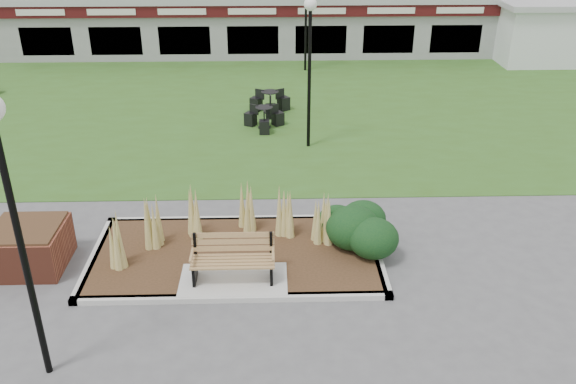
{
  "coord_description": "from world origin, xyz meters",
  "views": [
    {
      "loc": [
        0.82,
        -10.3,
        7.3
      ],
      "look_at": [
        1.17,
        2.0,
        1.2
      ],
      "focal_mm": 38.0,
      "sensor_mm": 36.0,
      "label": 1
    }
  ],
  "objects_px": {
    "food_pavilion": "(253,24)",
    "service_hut": "(543,31)",
    "lamp_post_mid_right": "(310,41)",
    "car_black": "(26,15)",
    "bistro_set_c": "(270,106)",
    "bistro_set_b": "(264,121)",
    "lamp_post_near_right": "(7,183)",
    "park_bench": "(233,258)",
    "brick_planter": "(29,246)"
  },
  "relations": [
    {
      "from": "food_pavilion",
      "to": "service_hut",
      "type": "xyz_separation_m",
      "value": [
        13.5,
        -1.96,
        -0.03
      ]
    },
    {
      "from": "service_hut",
      "to": "lamp_post_mid_right",
      "type": "height_order",
      "value": "lamp_post_mid_right"
    },
    {
      "from": "service_hut",
      "to": "car_black",
      "type": "relative_size",
      "value": 0.99
    },
    {
      "from": "bistro_set_c",
      "to": "car_black",
      "type": "distance_m",
      "value": 21.58
    },
    {
      "from": "bistro_set_b",
      "to": "bistro_set_c",
      "type": "distance_m",
      "value": 1.6
    },
    {
      "from": "car_black",
      "to": "lamp_post_near_right",
      "type": "bearing_deg",
      "value": -176.57
    },
    {
      "from": "park_bench",
      "to": "bistro_set_b",
      "type": "bearing_deg",
      "value": 86.38
    },
    {
      "from": "lamp_post_mid_right",
      "to": "lamp_post_near_right",
      "type": "bearing_deg",
      "value": -116.52
    },
    {
      "from": "park_bench",
      "to": "bistro_set_b",
      "type": "distance_m",
      "value": 9.13
    },
    {
      "from": "car_black",
      "to": "bistro_set_b",
      "type": "bearing_deg",
      "value": -157.68
    },
    {
      "from": "car_black",
      "to": "park_bench",
      "type": "bearing_deg",
      "value": -169.52
    },
    {
      "from": "food_pavilion",
      "to": "lamp_post_mid_right",
      "type": "distance_m",
      "value": 12.59
    },
    {
      "from": "bistro_set_c",
      "to": "lamp_post_near_right",
      "type": "bearing_deg",
      "value": -105.92
    },
    {
      "from": "brick_planter",
      "to": "car_black",
      "type": "height_order",
      "value": "car_black"
    },
    {
      "from": "lamp_post_near_right",
      "to": "bistro_set_c",
      "type": "distance_m",
      "value": 14.15
    },
    {
      "from": "service_hut",
      "to": "car_black",
      "type": "height_order",
      "value": "service_hut"
    },
    {
      "from": "park_bench",
      "to": "lamp_post_mid_right",
      "type": "bearing_deg",
      "value": 75.06
    },
    {
      "from": "food_pavilion",
      "to": "bistro_set_b",
      "type": "xyz_separation_m",
      "value": [
        0.58,
        -10.61,
        -1.21
      ]
    },
    {
      "from": "service_hut",
      "to": "lamp_post_mid_right",
      "type": "bearing_deg",
      "value": -138.12
    },
    {
      "from": "bistro_set_b",
      "to": "lamp_post_mid_right",
      "type": "bearing_deg",
      "value": -50.18
    },
    {
      "from": "bistro_set_b",
      "to": "food_pavilion",
      "type": "bearing_deg",
      "value": 93.11
    },
    {
      "from": "food_pavilion",
      "to": "lamp_post_mid_right",
      "type": "relative_size",
      "value": 5.38
    },
    {
      "from": "food_pavilion",
      "to": "lamp_post_mid_right",
      "type": "height_order",
      "value": "lamp_post_mid_right"
    },
    {
      "from": "food_pavilion",
      "to": "service_hut",
      "type": "distance_m",
      "value": 13.64
    },
    {
      "from": "park_bench",
      "to": "car_black",
      "type": "distance_m",
      "value": 30.02
    },
    {
      "from": "service_hut",
      "to": "park_bench",
      "type": "bearing_deg",
      "value": -127.25
    },
    {
      "from": "lamp_post_mid_right",
      "to": "bistro_set_b",
      "type": "bearing_deg",
      "value": 129.82
    },
    {
      "from": "service_hut",
      "to": "bistro_set_b",
      "type": "xyz_separation_m",
      "value": [
        -12.92,
        -8.64,
        -1.18
      ]
    },
    {
      "from": "lamp_post_near_right",
      "to": "lamp_post_mid_right",
      "type": "distance_m",
      "value": 11.14
    },
    {
      "from": "brick_planter",
      "to": "lamp_post_near_right",
      "type": "relative_size",
      "value": 0.31
    },
    {
      "from": "bistro_set_b",
      "to": "bistro_set_c",
      "type": "relative_size",
      "value": 0.93
    },
    {
      "from": "food_pavilion",
      "to": "service_hut",
      "type": "bearing_deg",
      "value": -8.27
    },
    {
      "from": "bistro_set_b",
      "to": "bistro_set_c",
      "type": "xyz_separation_m",
      "value": [
        0.21,
        1.59,
        0.02
      ]
    },
    {
      "from": "brick_planter",
      "to": "lamp_post_near_right",
      "type": "height_order",
      "value": "lamp_post_near_right"
    },
    {
      "from": "brick_planter",
      "to": "bistro_set_c",
      "type": "bearing_deg",
      "value": 62.47
    },
    {
      "from": "service_hut",
      "to": "lamp_post_mid_right",
      "type": "xyz_separation_m",
      "value": [
        -11.52,
        -10.33,
        1.88
      ]
    },
    {
      "from": "service_hut",
      "to": "lamp_post_near_right",
      "type": "xyz_separation_m",
      "value": [
        -16.49,
        -20.3,
        2.09
      ]
    },
    {
      "from": "service_hut",
      "to": "bistro_set_c",
      "type": "xyz_separation_m",
      "value": [
        -12.72,
        -7.06,
        -1.16
      ]
    },
    {
      "from": "food_pavilion",
      "to": "service_hut",
      "type": "height_order",
      "value": "food_pavilion"
    },
    {
      "from": "brick_planter",
      "to": "bistro_set_c",
      "type": "height_order",
      "value": "brick_planter"
    },
    {
      "from": "food_pavilion",
      "to": "park_bench",
      "type": "bearing_deg",
      "value": -90.0
    },
    {
      "from": "park_bench",
      "to": "car_black",
      "type": "bearing_deg",
      "value": 116.99
    },
    {
      "from": "bistro_set_b",
      "to": "park_bench",
      "type": "bearing_deg",
      "value": -93.62
    },
    {
      "from": "park_bench",
      "to": "lamp_post_near_right",
      "type": "distance_m",
      "value": 4.91
    },
    {
      "from": "service_hut",
      "to": "bistro_set_b",
      "type": "distance_m",
      "value": 15.59
    },
    {
      "from": "brick_planter",
      "to": "food_pavilion",
      "type": "relative_size",
      "value": 0.06
    },
    {
      "from": "bistro_set_c",
      "to": "car_black",
      "type": "relative_size",
      "value": 0.34
    },
    {
      "from": "bistro_set_c",
      "to": "bistro_set_b",
      "type": "bearing_deg",
      "value": -97.4
    },
    {
      "from": "park_bench",
      "to": "car_black",
      "type": "height_order",
      "value": "car_black"
    },
    {
      "from": "service_hut",
      "to": "bistro_set_c",
      "type": "bearing_deg",
      "value": -150.97
    }
  ]
}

